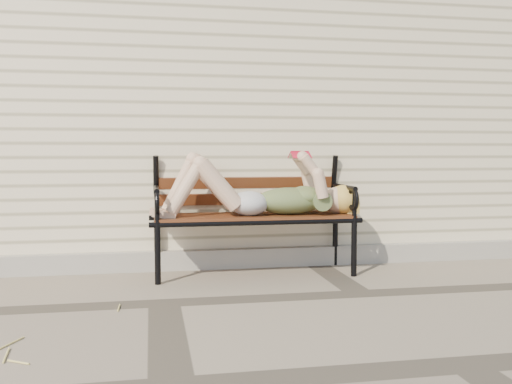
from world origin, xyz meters
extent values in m
plane|color=#7A6E5E|center=(0.00, 0.00, 0.00)|extent=(80.00, 80.00, 0.00)
cube|color=beige|center=(0.00, 3.00, 1.50)|extent=(8.00, 4.00, 3.00)
cube|color=gray|center=(0.00, 0.97, 0.07)|extent=(8.00, 0.10, 0.15)
cylinder|color=black|center=(-0.03, 0.51, 0.22)|extent=(0.04, 0.04, 0.43)
cylinder|color=black|center=(-0.03, 0.94, 0.22)|extent=(0.04, 0.04, 0.43)
cylinder|color=black|center=(1.39, 0.51, 0.22)|extent=(0.04, 0.04, 0.43)
cylinder|color=black|center=(1.39, 0.94, 0.22)|extent=(0.04, 0.04, 0.43)
cube|color=#5A2817|center=(0.68, 0.72, 0.43)|extent=(1.46, 0.47, 0.03)
cylinder|color=black|center=(0.68, 0.51, 0.41)|extent=(1.54, 0.04, 0.04)
cylinder|color=black|center=(0.68, 0.94, 0.41)|extent=(1.54, 0.04, 0.04)
torus|color=black|center=(0.68, 1.04, 0.91)|extent=(0.27, 0.03, 0.27)
ellipsoid|color=#0A3747|center=(0.95, 0.69, 0.55)|extent=(0.52, 0.30, 0.20)
ellipsoid|color=#0A3747|center=(1.06, 0.69, 0.58)|extent=(0.25, 0.29, 0.15)
ellipsoid|color=#B7B8BC|center=(0.64, 0.69, 0.53)|extent=(0.29, 0.33, 0.18)
sphere|color=#D1AE8D|center=(1.32, 0.69, 0.55)|extent=(0.21, 0.21, 0.21)
ellipsoid|color=#DCA953|center=(1.37, 0.69, 0.55)|extent=(0.24, 0.24, 0.22)
cube|color=#AD132B|center=(1.03, 0.69, 0.91)|extent=(0.13, 0.02, 0.02)
cube|color=beige|center=(1.03, 0.65, 0.89)|extent=(0.13, 0.08, 0.05)
cube|color=beige|center=(1.03, 0.73, 0.89)|extent=(0.13, 0.08, 0.05)
cube|color=#AD132B|center=(1.03, 0.65, 0.89)|extent=(0.14, 0.09, 0.05)
cube|color=#AD132B|center=(1.03, 0.74, 0.89)|extent=(0.14, 0.09, 0.05)
cylinder|color=#D0BF65|center=(-0.59, -0.26, 0.01)|extent=(0.17, 0.02, 0.01)
cylinder|color=#D0BF65|center=(-0.45, -0.56, 0.01)|extent=(0.03, 0.19, 0.01)
cylinder|color=#D0BF65|center=(-0.55, -0.11, 0.01)|extent=(0.07, 0.08, 0.01)
cylinder|color=#D0BF65|center=(-0.27, -0.34, 0.01)|extent=(0.06, 0.08, 0.01)
camera|label=1|loc=(-0.07, -3.43, 0.91)|focal=40.00mm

